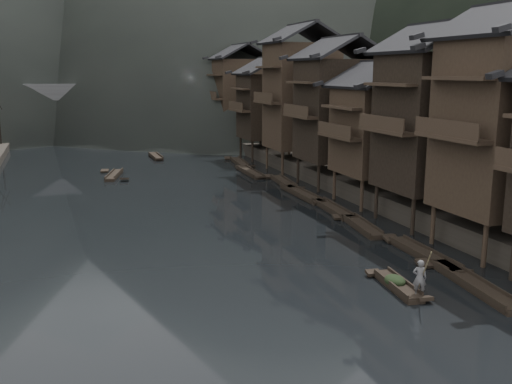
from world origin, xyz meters
name	(u,v)px	position (x,y,z in m)	size (l,w,h in m)	color
water	(228,276)	(0.00, 0.00, 0.00)	(300.00, 300.00, 0.00)	black
right_bank	(388,145)	(35.00, 40.00, 0.90)	(40.00, 200.00, 1.80)	#2D2823
stilt_houses	(346,94)	(17.28, 19.57, 8.94)	(9.00, 67.60, 16.33)	black
moored_sampans	(313,200)	(11.93, 14.91, 0.20)	(2.99, 50.32, 0.47)	black
midriver_boats	(136,165)	(0.08, 38.53, 0.20)	(8.21, 18.14, 0.45)	black
stone_bridge	(108,107)	(0.00, 72.00, 5.11)	(40.00, 6.00, 9.00)	#4C4C4F
hero_sampan	(397,285)	(7.70, -4.66, 0.20)	(1.43, 4.61, 0.43)	black
cargo_heap	(395,274)	(7.67, -4.45, 0.73)	(1.00, 1.31, 0.60)	black
boatman	(420,273)	(7.88, -6.24, 1.36)	(0.68, 0.44, 1.86)	slate
bamboo_pole	(427,222)	(8.08, -6.24, 3.92)	(0.06, 0.06, 4.34)	#8C7A51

